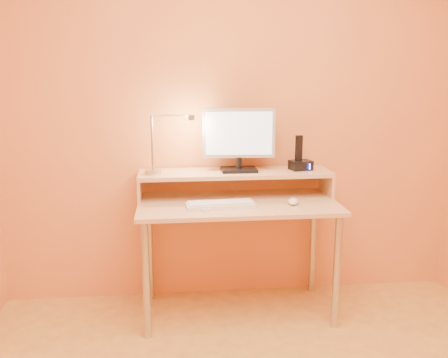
{
  "coord_description": "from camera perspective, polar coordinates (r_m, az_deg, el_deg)",
  "views": [
    {
      "loc": [
        -0.39,
        -1.71,
        1.51
      ],
      "look_at": [
        -0.09,
        1.13,
        0.88
      ],
      "focal_mm": 40.12,
      "sensor_mm": 36.0,
      "label": 1
    }
  ],
  "objects": [
    {
      "name": "monitor_foot",
      "position": [
        3.13,
        1.7,
        1.07
      ],
      "size": [
        0.22,
        0.16,
        0.02
      ],
      "primitive_type": "cube",
      "color": "black",
      "rests_on": "desk_shelf"
    },
    {
      "name": "phone_led",
      "position": [
        3.17,
        9.74,
        1.41
      ],
      "size": [
        0.01,
        0.0,
        0.04
      ],
      "primitive_type": "cube",
      "color": "#3852FF",
      "rests_on": "phone_dock"
    },
    {
      "name": "desk_leg_br",
      "position": [
        3.48,
        10.1,
        -7.21
      ],
      "size": [
        0.04,
        0.04,
        0.69
      ],
      "primitive_type": "cylinder",
      "color": "#AEAEAF",
      "rests_on": "floor"
    },
    {
      "name": "desk_leg_fr",
      "position": [
        3.03,
        12.73,
        -10.34
      ],
      "size": [
        0.04,
        0.04,
        0.69
      ],
      "primitive_type": "cylinder",
      "color": "#AEAEAF",
      "rests_on": "floor"
    },
    {
      "name": "shelf_riser_right",
      "position": [
        3.28,
        11.56,
        -0.48
      ],
      "size": [
        0.02,
        0.3,
        0.14
      ],
      "primitive_type": "cube",
      "color": "#DBAE80",
      "rests_on": "desk_lower"
    },
    {
      "name": "wall_back",
      "position": [
        3.24,
        0.91,
        7.92
      ],
      "size": [
        3.0,
        0.04,
        2.5
      ],
      "primitive_type": "cube",
      "color": "#E78F43",
      "rests_on": "floor"
    },
    {
      "name": "desk_leg_bl",
      "position": [
        3.35,
        -8.47,
        -7.92
      ],
      "size": [
        0.04,
        0.04,
        0.69
      ],
      "primitive_type": "cylinder",
      "color": "#AEAEAF",
      "rests_on": "floor"
    },
    {
      "name": "remote_control",
      "position": [
        2.9,
        -2.53,
        -3.11
      ],
      "size": [
        0.1,
        0.2,
        0.02
      ],
      "primitive_type": "cube",
      "rotation": [
        0.0,
        0.0,
        0.23
      ],
      "color": "silver",
      "rests_on": "desk_lower"
    },
    {
      "name": "desk_leg_fl",
      "position": [
        2.89,
        -8.86,
        -11.37
      ],
      "size": [
        0.04,
        0.04,
        0.69
      ],
      "primitive_type": "cylinder",
      "color": "#AEAEAF",
      "rests_on": "floor"
    },
    {
      "name": "lamp_bulb",
      "position": [
        3.03,
        -3.69,
        6.69
      ],
      "size": [
        0.03,
        0.03,
        0.0
      ],
      "primitive_type": "cylinder",
      "color": "#FFEAC6",
      "rests_on": "lamp_head"
    },
    {
      "name": "monitor_neck",
      "position": [
        3.12,
        1.7,
        1.86
      ],
      "size": [
        0.04,
        0.04,
        0.07
      ],
      "primitive_type": "cylinder",
      "color": "black",
      "rests_on": "monitor_foot"
    },
    {
      "name": "lamp_arm",
      "position": [
        3.02,
        -5.99,
        7.23
      ],
      "size": [
        0.24,
        0.01,
        0.01
      ],
      "primitive_type": "cylinder",
      "rotation": [
        0.0,
        1.57,
        0.0
      ],
      "color": "#AEAEAF",
      "rests_on": "lamp_post"
    },
    {
      "name": "desk_shelf",
      "position": [
        3.13,
        1.26,
        0.68
      ],
      "size": [
        1.2,
        0.3,
        0.02
      ],
      "primitive_type": "cube",
      "color": "#DBAE80",
      "rests_on": "desk_lower"
    },
    {
      "name": "monitor_screen",
      "position": [
        3.08,
        1.75,
        5.21
      ],
      "size": [
        0.41,
        0.02,
        0.27
      ],
      "primitive_type": "cube",
      "rotation": [
        0.0,
        0.0,
        -0.05
      ],
      "color": "white",
      "rests_on": "monitor_panel"
    },
    {
      "name": "shelf_riser_left",
      "position": [
        3.13,
        -9.54,
        -1.0
      ],
      "size": [
        0.02,
        0.3,
        0.14
      ],
      "primitive_type": "cube",
      "color": "#DBAE80",
      "rests_on": "desk_lower"
    },
    {
      "name": "lamp_post",
      "position": [
        3.04,
        -8.18,
        4.08
      ],
      "size": [
        0.01,
        0.01,
        0.33
      ],
      "primitive_type": "cylinder",
      "color": "#AEAEAF",
      "rests_on": "lamp_base"
    },
    {
      "name": "lamp_head",
      "position": [
        3.03,
        -3.7,
        6.99
      ],
      "size": [
        0.04,
        0.04,
        0.03
      ],
      "primitive_type": "cylinder",
      "color": "#AEAEAF",
      "rests_on": "lamp_arm"
    },
    {
      "name": "desk_lower",
      "position": [
        3.02,
        1.6,
        -2.87
      ],
      "size": [
        1.2,
        0.6,
        0.02
      ],
      "primitive_type": "cube",
      "color": "#DBAE80",
      "rests_on": "floor"
    },
    {
      "name": "monitor_panel",
      "position": [
        3.1,
        1.7,
        5.25
      ],
      "size": [
        0.45,
        0.06,
        0.31
      ],
      "primitive_type": "cube",
      "rotation": [
        0.0,
        0.0,
        -0.05
      ],
      "color": "#B5B5B5",
      "rests_on": "monitor_neck"
    },
    {
      "name": "phone_handset",
      "position": [
        3.18,
        8.53,
        3.52
      ],
      "size": [
        0.04,
        0.03,
        0.16
      ],
      "primitive_type": "cube",
      "rotation": [
        0.0,
        0.0,
        0.24
      ],
      "color": "black",
      "rests_on": "phone_dock"
    },
    {
      "name": "lamp_base",
      "position": [
        3.08,
        -8.08,
        0.81
      ],
      "size": [
        0.1,
        0.1,
        0.02
      ],
      "primitive_type": "cylinder",
      "color": "#AEAEAF",
      "rests_on": "desk_shelf"
    },
    {
      "name": "monitor_back",
      "position": [
        3.13,
        1.64,
        5.31
      ],
      "size": [
        0.4,
        0.03,
        0.26
      ],
      "primitive_type": "cube",
      "rotation": [
        0.0,
        0.0,
        -0.05
      ],
      "color": "black",
      "rests_on": "monitor_panel"
    },
    {
      "name": "keyboard",
      "position": [
        2.91,
        -0.41,
        -2.99
      ],
      "size": [
        0.41,
        0.15,
        0.02
      ],
      "primitive_type": "cube",
      "rotation": [
        0.0,
        0.0,
        0.07
      ],
      "color": "silver",
      "rests_on": "desk_lower"
    },
    {
      "name": "phone_dock",
      "position": [
        3.2,
        8.72,
        1.57
      ],
      "size": [
        0.15,
        0.13,
        0.06
      ],
      "primitive_type": "cube",
      "rotation": [
        0.0,
        0.0,
        0.24
      ],
      "color": "black",
      "rests_on": "desk_shelf"
    },
    {
      "name": "mouse",
      "position": [
        3.0,
        7.91,
        -2.53
      ],
      "size": [
        0.09,
        0.12,
        0.04
      ],
      "primitive_type": "ellipsoid",
      "rotation": [
        0.0,
        0.0,
        -0.3
      ],
      "color": "white",
      "rests_on": "desk_lower"
    }
  ]
}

